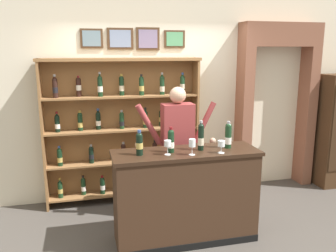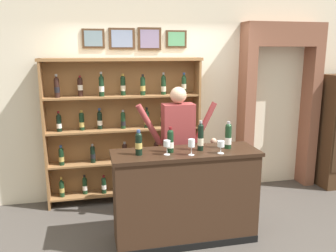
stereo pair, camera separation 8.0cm
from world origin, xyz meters
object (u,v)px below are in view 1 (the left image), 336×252
object	(u,v)px
tasting_bottle_brunello	(228,136)
wine_glass_right	(168,144)
tasting_counter	(185,196)
shopkeeper	(177,139)
wine_shelf	(122,127)
wine_glass_spare	(192,144)
tasting_bottle_riserva	(139,143)
tasting_bottle_grappa	(171,141)
wine_glass_center	(221,144)
tasting_bottle_bianco	(201,137)

from	to	relation	value
tasting_bottle_brunello	wine_glass_right	size ratio (longest dim) A/B	1.95
tasting_counter	shopkeeper	xyz separation A→B (m)	(0.06, 0.56, 0.51)
wine_shelf	wine_glass_spare	distance (m)	1.54
wine_shelf	shopkeeper	xyz separation A→B (m)	(0.60, -0.71, -0.04)
tasting_bottle_riserva	wine_shelf	bearing A→B (deg)	91.21
wine_shelf	tasting_counter	size ratio (longest dim) A/B	1.34
tasting_counter	wine_glass_spare	distance (m)	0.66
tasting_bottle_grappa	tasting_bottle_brunello	size ratio (longest dim) A/B	0.91
tasting_counter	tasting_bottle_riserva	world-z (taller)	tasting_bottle_riserva
shopkeeper	wine_glass_center	world-z (taller)	shopkeeper
tasting_counter	tasting_bottle_brunello	bearing A→B (deg)	1.10
tasting_bottle_riserva	tasting_bottle_brunello	size ratio (longest dim) A/B	0.88
wine_glass_spare	tasting_counter	bearing A→B (deg)	97.12
tasting_bottle_riserva	tasting_bottle_grappa	size ratio (longest dim) A/B	0.97
tasting_bottle_bianco	tasting_bottle_riserva	bearing A→B (deg)	-178.00
shopkeeper	tasting_bottle_grappa	world-z (taller)	shopkeeper
tasting_bottle_brunello	tasting_bottle_grappa	bearing A→B (deg)	-179.62
wine_glass_center	wine_glass_spare	distance (m)	0.32
tasting_bottle_grappa	wine_glass_right	bearing A→B (deg)	-122.25
wine_shelf	tasting_bottle_grappa	bearing A→B (deg)	-73.63
wine_glass_center	wine_glass_spare	size ratio (longest dim) A/B	0.80
wine_shelf	wine_glass_center	size ratio (longest dim) A/B	15.78
wine_glass_spare	shopkeeper	bearing A→B (deg)	86.85
wine_shelf	tasting_bottle_brunello	bearing A→B (deg)	-50.67
tasting_bottle_riserva	wine_glass_spare	size ratio (longest dim) A/B	1.57
tasting_bottle_riserva	wine_glass_spare	xyz separation A→B (m)	(0.53, -0.13, -0.01)
shopkeeper	tasting_bottle_bianco	world-z (taller)	shopkeeper
wine_shelf	wine_glass_right	xyz separation A→B (m)	(0.31, -1.36, 0.09)
shopkeeper	tasting_bottle_brunello	xyz separation A→B (m)	(0.44, -0.55, 0.15)
wine_shelf	wine_glass_right	size ratio (longest dim) A/B	13.84
wine_shelf	wine_glass_right	bearing A→B (deg)	-76.96
shopkeeper	wine_glass_right	bearing A→B (deg)	-113.88
tasting_counter	tasting_bottle_riserva	xyz separation A→B (m)	(-0.51, -0.02, 0.65)
wine_glass_center	wine_shelf	bearing A→B (deg)	121.62
shopkeeper	wine_glass_center	size ratio (longest dim) A/B	12.28
wine_glass_spare	tasting_bottle_bianco	bearing A→B (deg)	45.92
tasting_counter	wine_glass_center	xyz separation A→B (m)	(0.34, -0.16, 0.62)
tasting_bottle_grappa	tasting_bottle_bianco	xyz separation A→B (m)	(0.34, -0.00, 0.02)
wine_glass_right	tasting_bottle_brunello	bearing A→B (deg)	7.57
tasting_bottle_riserva	wine_glass_spare	distance (m)	0.55
wine_shelf	tasting_bottle_riserva	world-z (taller)	wine_shelf
tasting_bottle_bianco	tasting_counter	bearing A→B (deg)	-179.73
tasting_counter	wine_shelf	bearing A→B (deg)	113.06
wine_glass_center	shopkeeper	bearing A→B (deg)	111.46
tasting_counter	wine_glass_right	xyz separation A→B (m)	(-0.23, -0.09, 0.64)
tasting_counter	tasting_bottle_grappa	world-z (taller)	tasting_bottle_grappa
wine_shelf	tasting_bottle_brunello	xyz separation A→B (m)	(1.04, -1.26, 0.11)
tasting_bottle_grappa	tasting_bottle_riserva	bearing A→B (deg)	-175.34
tasting_bottle_grappa	wine_glass_center	size ratio (longest dim) A/B	2.02
tasting_bottle_riserva	tasting_bottle_brunello	world-z (taller)	tasting_bottle_brunello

